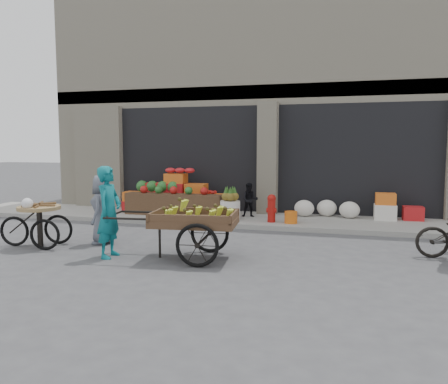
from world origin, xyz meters
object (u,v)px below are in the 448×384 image
(pineapple_bin, at_px, (230,210))
(vendor_woman, at_px, (109,212))
(orange_bucket, at_px, (291,217))
(banana_cart, at_px, (192,217))
(fire_hydrant, at_px, (272,207))
(seated_person, at_px, (250,200))
(vendor_grey, at_px, (102,209))
(tricycle_cart, at_px, (39,219))

(pineapple_bin, distance_m, vendor_woman, 4.12)
(orange_bucket, bearing_deg, banana_cart, -111.51)
(banana_cart, bearing_deg, fire_hydrant, 70.28)
(orange_bucket, relative_size, vendor_woman, 0.19)
(banana_cart, bearing_deg, seated_person, 81.71)
(pineapple_bin, distance_m, vendor_grey, 3.55)
(banana_cart, bearing_deg, orange_bucket, 62.72)
(banana_cart, relative_size, vendor_woman, 1.57)
(orange_bucket, distance_m, vendor_woman, 4.80)
(seated_person, xyz_separation_m, banana_cart, (-0.19, -4.22, 0.19))
(banana_cart, distance_m, vendor_woman, 1.53)
(banana_cart, bearing_deg, vendor_woman, -175.84)
(tricycle_cart, bearing_deg, pineapple_bin, 38.84)
(vendor_woman, bearing_deg, tricycle_cart, 77.22)
(vendor_grey, bearing_deg, pineapple_bin, 135.39)
(fire_hydrant, relative_size, seated_person, 0.76)
(seated_person, xyz_separation_m, vendor_grey, (-2.42, -3.50, 0.14))
(seated_person, distance_m, tricycle_cart, 5.40)
(vendor_woman, distance_m, vendor_grey, 1.23)
(fire_hydrant, xyz_separation_m, tricycle_cart, (-4.20, -3.46, 0.06))
(fire_hydrant, xyz_separation_m, seated_person, (-0.70, 0.65, 0.08))
(pineapple_bin, bearing_deg, orange_bucket, -3.58)
(fire_hydrant, distance_m, seated_person, 0.96)
(orange_bucket, distance_m, banana_cart, 3.81)
(tricycle_cart, relative_size, vendor_grey, 1.00)
(orange_bucket, height_order, seated_person, seated_person)
(pineapple_bin, height_order, vendor_woman, vendor_woman)
(pineapple_bin, height_order, seated_person, seated_person)
(vendor_grey, bearing_deg, seated_person, 135.59)
(tricycle_cart, bearing_deg, banana_cart, -11.50)
(seated_person, relative_size, tricycle_cart, 0.64)
(tricycle_cart, height_order, vendor_grey, vendor_grey)
(seated_person, relative_size, vendor_grey, 0.64)
(pineapple_bin, bearing_deg, vendor_woman, -108.46)
(vendor_grey, bearing_deg, orange_bucket, 117.98)
(banana_cart, distance_m, vendor_grey, 2.35)
(orange_bucket, height_order, vendor_woman, vendor_woman)
(vendor_grey, bearing_deg, tricycle_cart, -70.31)
(orange_bucket, bearing_deg, seated_person, 149.74)
(vendor_woman, height_order, vendor_grey, vendor_woman)
(banana_cart, height_order, tricycle_cart, banana_cart)
(fire_hydrant, relative_size, orange_bucket, 2.22)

